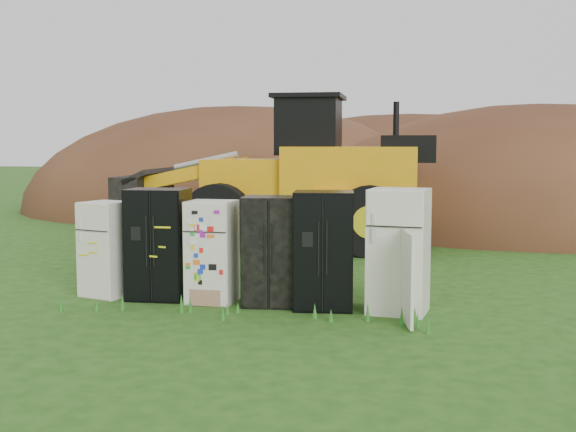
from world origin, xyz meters
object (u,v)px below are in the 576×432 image
fridge_dark_mid (271,251)px  fridge_open_door (399,251)px  wheel_loader (271,171)px  fridge_sticker (212,252)px  fridge_leftmost (107,249)px  fridge_black_right (324,250)px  fridge_black_side (159,244)px

fridge_dark_mid → fridge_open_door: bearing=-9.0°
fridge_open_door → wheel_loader: (-3.70, 6.28, 0.92)m
fridge_sticker → wheel_loader: 6.43m
fridge_leftmost → fridge_black_right: (3.66, -0.00, 0.12)m
fridge_black_side → fridge_open_door: 3.89m
fridge_leftmost → fridge_open_door: (4.80, 0.00, 0.14)m
fridge_black_right → wheel_loader: size_ratio=0.24×
fridge_sticker → wheel_loader: (-0.75, 6.30, 1.03)m
fridge_open_door → fridge_black_side: bearing=-175.3°
fridge_sticker → fridge_black_right: 1.81m
fridge_leftmost → fridge_sticker: size_ratio=0.97×
fridge_sticker → fridge_black_side: bearing=175.9°
wheel_loader → fridge_leftmost: bearing=-104.4°
fridge_black_side → wheel_loader: 6.33m
fridge_leftmost → wheel_loader: (1.10, 6.28, 1.06)m
fridge_sticker → fridge_dark_mid: 0.98m
fridge_leftmost → fridge_sticker: 1.85m
fridge_black_side → fridge_open_door: bearing=-5.8°
wheel_loader → fridge_black_right: bearing=-72.3°
fridge_dark_mid → fridge_open_door: fridge_open_door is taller
fridge_sticker → fridge_leftmost: bearing=178.0°
fridge_open_door → fridge_dark_mid: bearing=-175.4°
fridge_black_right → wheel_loader: 6.86m
fridge_dark_mid → fridge_open_door: size_ratio=0.92×
fridge_dark_mid → wheel_loader: bearing=96.9°
fridge_black_side → fridge_black_right: bearing=-6.1°
fridge_open_door → fridge_black_right: bearing=-174.5°
fridge_open_door → wheel_loader: bearing=125.6°
fridge_black_right → fridge_dark_mid: bearing=168.8°
fridge_leftmost → fridge_open_door: bearing=13.7°
fridge_leftmost → fridge_black_side: fridge_black_side is taller
fridge_open_door → wheel_loader: wheel_loader is taller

